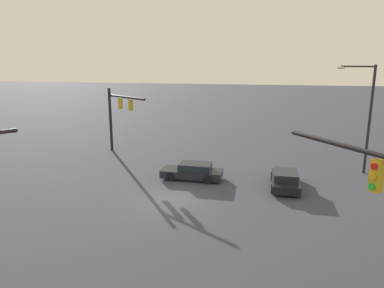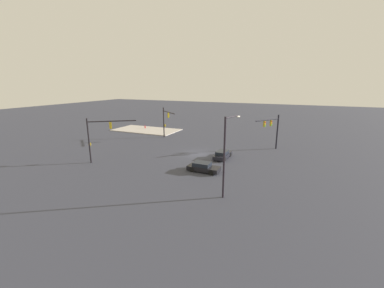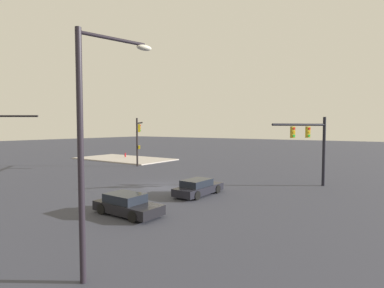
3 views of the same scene
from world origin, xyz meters
TOP-DOWN VIEW (x-y plane):
  - ground_plane at (0.00, 0.00)m, footprint 212.00×212.00m
  - sidewalk_corner at (19.49, -13.92)m, footprint 15.65×8.30m
  - traffic_signal_opposite_side at (10.59, -8.11)m, footprint 4.78×4.29m
  - traffic_signal_cross_street at (-10.54, -7.59)m, footprint 3.24×4.61m
  - streetlamp_curved_arm at (-8.34, 13.05)m, footprint 0.98×2.70m
  - sedan_car_approaching at (-4.31, 0.58)m, footprint 1.91×4.47m
  - sedan_car_waiting_far at (-3.69, 7.14)m, footprint 4.24×1.94m
  - fire_hydrant_on_curb at (20.86, -15.41)m, footprint 0.33×0.22m

SIDE VIEW (x-z plane):
  - ground_plane at x=0.00m, z-range 0.00..0.00m
  - sidewalk_corner at x=19.49m, z-range 0.00..0.15m
  - fire_hydrant_on_curb at x=20.86m, z-range 0.13..0.84m
  - sedan_car_approaching at x=-4.31m, z-range -0.03..1.18m
  - sedan_car_waiting_far at x=-3.69m, z-range -0.03..1.18m
  - traffic_signal_cross_street at x=-10.54m, z-range 0.98..6.97m
  - traffic_signal_opposite_side at x=10.59m, z-range 0.92..7.22m
  - streetlamp_curved_arm at x=-8.34m, z-range 0.69..8.91m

